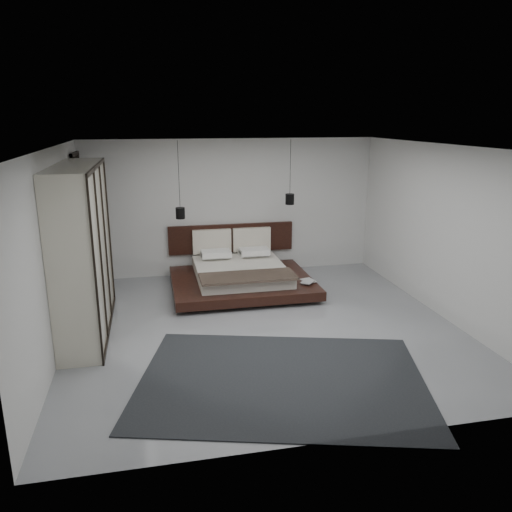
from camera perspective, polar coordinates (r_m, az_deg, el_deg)
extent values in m
plane|color=gray|center=(8.01, 0.91, -8.04)|extent=(6.00, 6.00, 0.00)
plane|color=white|center=(7.35, 1.01, 12.39)|extent=(6.00, 6.00, 0.00)
plane|color=silver|center=(10.44, -2.74, 5.59)|extent=(6.00, 0.00, 6.00)
plane|color=silver|center=(4.82, 9.02, -6.67)|extent=(6.00, 0.00, 6.00)
plane|color=silver|center=(7.50, -22.00, 0.46)|extent=(0.00, 6.00, 6.00)
plane|color=silver|center=(8.72, 20.58, 2.60)|extent=(0.00, 6.00, 6.00)
cube|color=black|center=(9.87, -19.37, 3.55)|extent=(0.05, 0.90, 2.60)
cube|color=black|center=(9.58, -1.62, -3.75)|extent=(2.07, 1.69, 0.08)
cube|color=black|center=(9.54, -1.62, -3.06)|extent=(2.63, 2.16, 0.17)
cube|color=silver|center=(9.60, -1.76, -1.76)|extent=(1.69, 1.88, 0.21)
cube|color=black|center=(8.88, -0.93, -2.36)|extent=(1.71, 0.66, 0.05)
cube|color=white|center=(10.18, -4.69, 0.17)|extent=(0.58, 0.38, 0.11)
cube|color=white|center=(10.31, -0.33, 0.41)|extent=(0.58, 0.38, 0.11)
cube|color=white|center=(10.04, -4.60, 0.30)|extent=(0.58, 0.38, 0.11)
cube|color=white|center=(10.17, -0.18, 0.55)|extent=(0.58, 0.38, 0.11)
cube|color=black|center=(10.53, -2.84, 2.06)|extent=(2.63, 0.08, 0.60)
cube|color=silver|center=(10.39, -5.06, 1.67)|extent=(0.80, 0.10, 0.50)
cube|color=silver|center=(10.52, -0.49, 1.90)|extent=(0.80, 0.10, 0.50)
imported|color=#99724C|center=(9.33, 5.45, -2.93)|extent=(0.28, 0.33, 0.03)
imported|color=#99724C|center=(9.29, 5.39, -2.86)|extent=(0.32, 0.33, 0.02)
cylinder|color=black|center=(9.53, -8.83, 9.19)|extent=(0.01, 0.01, 1.25)
cylinder|color=black|center=(9.64, -8.65, 4.87)|extent=(0.18, 0.18, 0.22)
cylinder|color=#FFE0B2|center=(9.66, -8.63, 4.33)|extent=(0.13, 0.13, 0.01)
cylinder|color=black|center=(9.88, 3.95, 10.12)|extent=(0.01, 0.01, 1.05)
cylinder|color=black|center=(9.96, 3.88, 6.50)|extent=(0.17, 0.17, 0.21)
cylinder|color=#FFE0B2|center=(9.98, 3.87, 5.98)|extent=(0.13, 0.13, 0.01)
cube|color=beige|center=(7.93, -19.24, 0.58)|extent=(0.59, 2.55, 2.55)
cube|color=black|center=(7.68, -17.78, 9.72)|extent=(0.03, 2.55, 0.06)
cube|color=black|center=(8.28, -16.35, -7.65)|extent=(0.03, 2.55, 0.06)
cube|color=black|center=(6.67, -17.88, -2.05)|extent=(0.03, 0.05, 2.55)
cube|color=black|center=(7.48, -17.29, -0.11)|extent=(0.03, 0.05, 2.55)
cube|color=black|center=(8.30, -16.81, 1.44)|extent=(0.03, 0.05, 2.55)
cube|color=black|center=(9.13, -16.42, 2.71)|extent=(0.03, 0.05, 2.55)
cube|color=black|center=(6.49, 3.00, -13.97)|extent=(4.12, 3.41, 0.02)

